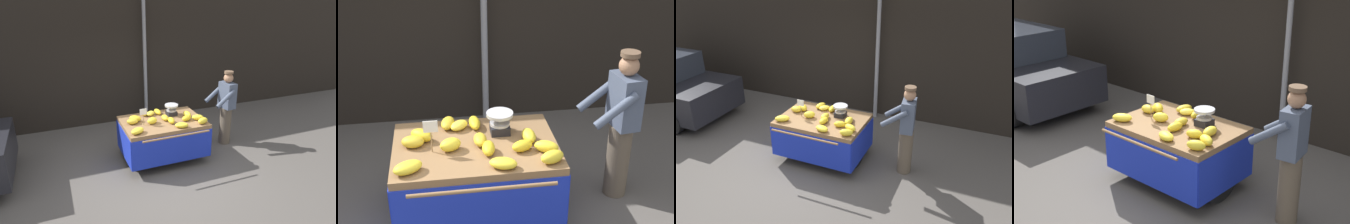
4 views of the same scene
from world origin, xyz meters
TOP-DOWN VIEW (x-y plane):
  - ground_plane at (0.00, 0.00)m, footprint 60.00×60.00m
  - back_wall at (0.00, 3.17)m, footprint 16.00×0.24m
  - street_pole at (0.56, 2.86)m, footprint 0.09×0.09m
  - banana_cart at (0.22, 0.67)m, footprint 1.67×1.36m
  - weighing_scale at (0.50, 0.88)m, footprint 0.28×0.28m
  - price_sign at (-0.21, 0.59)m, footprint 0.14×0.01m
  - banana_bunch_0 at (0.08, 1.02)m, footprint 0.25×0.25m
  - banana_bunch_1 at (0.67, 0.48)m, footprint 0.25×0.20m
  - banana_bunch_2 at (0.44, 0.21)m, footprint 0.30×0.23m
  - banana_bunch_3 at (0.34, 0.49)m, footprint 0.15×0.25m
  - banana_bunch_4 at (-0.39, 0.72)m, footprint 0.24×0.18m
  - banana_bunch_5 at (0.91, 0.23)m, footprint 0.27×0.21m
  - banana_bunch_6 at (-0.43, 0.26)m, footprint 0.32×0.27m
  - banana_bunch_7 at (0.77, 0.67)m, footprint 0.15×0.25m
  - banana_bunch_8 at (-0.31, 0.84)m, footprint 0.29×0.27m
  - banana_bunch_9 at (-0.03, 0.60)m, footprint 0.26×0.23m
  - banana_bunch_10 at (0.25, 1.05)m, footprint 0.13×0.28m
  - banana_bunch_11 at (0.27, 0.67)m, footprint 0.14×0.23m
  - banana_bunch_12 at (0.90, 0.43)m, footprint 0.27×0.22m
  - banana_bunch_13 at (-0.03, 1.09)m, footprint 0.19×0.28m
  - vendor_person at (1.82, 0.84)m, footprint 0.62×0.57m

SIDE VIEW (x-z plane):
  - ground_plane at x=0.00m, z-range 0.00..0.00m
  - banana_cart at x=0.22m, z-range 0.21..1.09m
  - vendor_person at x=1.82m, z-range 0.01..1.73m
  - banana_bunch_0 at x=0.08m, z-range 0.87..0.97m
  - banana_bunch_2 at x=0.44m, z-range 0.87..0.97m
  - banana_bunch_13 at x=-0.03m, z-range 0.87..0.98m
  - banana_bunch_10 at x=0.25m, z-range 0.87..0.98m
  - banana_bunch_11 at x=0.27m, z-range 0.87..0.98m
  - banana_bunch_6 at x=-0.43m, z-range 0.87..0.98m
  - banana_bunch_1 at x=0.67m, z-range 0.87..0.98m
  - banana_bunch_3 at x=0.34m, z-range 0.87..0.99m
  - banana_bunch_12 at x=0.90m, z-range 0.87..0.99m
  - banana_bunch_4 at x=-0.39m, z-range 0.87..0.99m
  - banana_bunch_7 at x=0.77m, z-range 0.87..0.99m
  - banana_bunch_5 at x=0.91m, z-range 0.87..1.00m
  - banana_bunch_8 at x=-0.31m, z-range 0.87..1.00m
  - banana_bunch_9 at x=-0.03m, z-range 0.87..1.00m
  - weighing_scale at x=0.50m, z-range 0.88..1.11m
  - price_sign at x=-0.21m, z-range 0.95..1.29m
  - street_pole at x=0.56m, z-range 0.00..3.32m
  - back_wall at x=0.00m, z-range 0.00..3.97m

